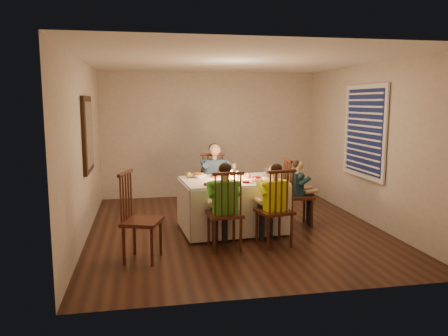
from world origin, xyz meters
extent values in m
plane|color=black|center=(0.00, 0.00, 0.00)|extent=(5.00, 5.00, 0.00)
cube|color=beige|center=(-2.25, 0.00, 1.30)|extent=(0.02, 5.00, 2.60)
cube|color=beige|center=(2.25, 0.00, 1.30)|extent=(0.02, 5.00, 2.60)
cube|color=beige|center=(0.00, 2.50, 1.30)|extent=(4.50, 0.02, 2.60)
plane|color=white|center=(0.00, 0.00, 2.60)|extent=(5.00, 5.00, 0.00)
cube|color=silver|center=(-0.06, -0.10, 0.78)|extent=(1.58, 1.19, 0.04)
cube|color=silver|center=(-0.11, 0.44, 0.40)|extent=(1.54, 0.14, 0.74)
cube|color=silver|center=(-0.02, -0.65, 0.40)|extent=(1.54, 0.14, 0.74)
cube|color=silver|center=(0.69, -0.04, 0.40)|extent=(0.11, 1.11, 0.74)
cube|color=silver|center=(-0.82, -0.16, 0.40)|extent=(0.11, 1.11, 0.74)
cylinder|color=white|center=(-0.12, 0.17, 0.81)|extent=(0.28, 0.28, 0.02)
cylinder|color=white|center=(-0.32, -0.47, 0.81)|extent=(0.28, 0.28, 0.02)
cylinder|color=white|center=(0.26, -0.39, 0.81)|extent=(0.28, 0.28, 0.02)
cylinder|color=white|center=(0.52, -0.04, 0.81)|extent=(0.28, 0.28, 0.02)
cylinder|color=white|center=(-0.17, -0.11, 0.85)|extent=(0.06, 0.06, 0.10)
cylinder|color=white|center=(0.02, -0.10, 0.85)|extent=(0.06, 0.06, 0.10)
sphere|color=gold|center=(-0.71, 0.17, 0.85)|extent=(0.09, 0.09, 0.09)
sphere|color=#E74F13|center=(0.21, -0.03, 0.84)|extent=(0.08, 0.08, 0.08)
imported|color=white|center=(-0.55, 0.17, 0.83)|extent=(0.30, 0.30, 0.06)
cube|color=black|center=(-2.22, 0.30, 1.50)|extent=(0.05, 0.95, 1.15)
cube|color=white|center=(-2.19, 0.30, 1.50)|extent=(0.01, 0.78, 0.98)
cube|color=#0D1536|center=(2.23, 0.10, 1.50)|extent=(0.01, 1.20, 1.40)
cube|color=white|center=(2.21, 0.10, 1.50)|extent=(0.03, 1.34, 1.54)
camera|label=1|loc=(-1.41, -6.57, 1.99)|focal=35.00mm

